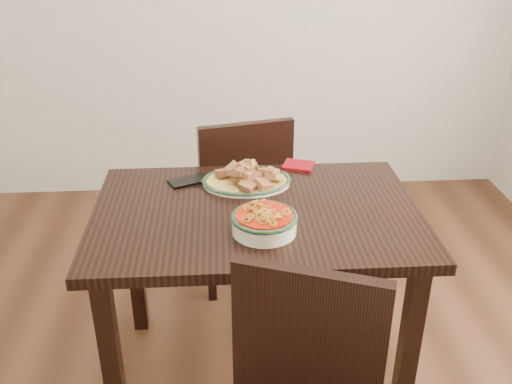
{
  "coord_description": "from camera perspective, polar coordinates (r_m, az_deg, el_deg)",
  "views": [
    {
      "loc": [
        -0.11,
        -1.73,
        1.71
      ],
      "look_at": [
        0.01,
        0.05,
        0.81
      ],
      "focal_mm": 40.0,
      "sensor_mm": 36.0,
      "label": 1
    }
  ],
  "objects": [
    {
      "name": "chair_far",
      "position": [
        2.67,
        -1.56,
        -0.25
      ],
      "size": [
        0.5,
        0.5,
        0.89
      ],
      "rotation": [
        0.0,
        0.0,
        3.37
      ],
      "color": "black",
      "rests_on": "ground"
    },
    {
      "name": "napkin",
      "position": [
        2.35,
        4.26,
        2.66
      ],
      "size": [
        0.15,
        0.13,
        0.01
      ],
      "primitive_type": "cube",
      "rotation": [
        0.0,
        0.0,
        -0.34
      ],
      "color": "maroon",
      "rests_on": "dining_table"
    },
    {
      "name": "floor",
      "position": [
        2.44,
        -0.09,
        -17.82
      ],
      "size": [
        3.5,
        3.5,
        0.0
      ],
      "primitive_type": "plane",
      "color": "#3C2113",
      "rests_on": "ground"
    },
    {
      "name": "smartphone",
      "position": [
        2.23,
        -6.75,
        1.13
      ],
      "size": [
        0.17,
        0.13,
        0.01
      ],
      "primitive_type": "cube",
      "rotation": [
        0.0,
        0.0,
        0.43
      ],
      "color": "black",
      "rests_on": "dining_table"
    },
    {
      "name": "dining_table",
      "position": [
        2.07,
        0.04,
        -4.31
      ],
      "size": [
        1.16,
        0.77,
        0.75
      ],
      "color": "black",
      "rests_on": "ground"
    },
    {
      "name": "noodle_bowl",
      "position": [
        1.86,
        0.83,
        -2.83
      ],
      "size": [
        0.22,
        0.22,
        0.08
      ],
      "color": "white",
      "rests_on": "dining_table"
    },
    {
      "name": "fish_plate",
      "position": [
        2.18,
        -0.95,
        1.87
      ],
      "size": [
        0.34,
        0.26,
        0.11
      ],
      "color": "beige",
      "rests_on": "dining_table"
    }
  ]
}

